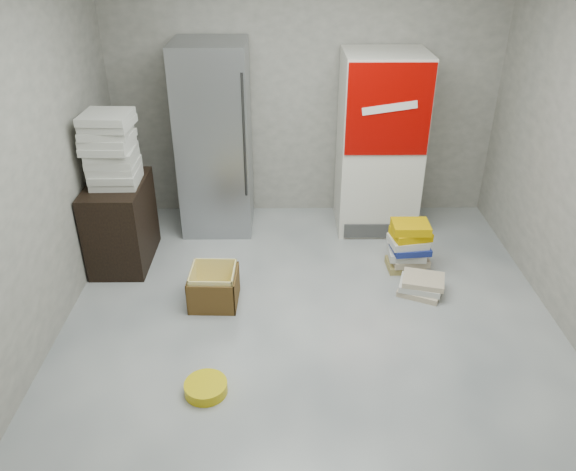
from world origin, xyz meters
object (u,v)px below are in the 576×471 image
Objects in this scene: steel_fridge at (215,140)px; coke_cooler at (379,144)px; phonebook_stack_main at (409,246)px; wood_shelf at (121,223)px; cardboard_box at (214,289)px.

steel_fridge is 1.06× the size of coke_cooler.
phonebook_stack_main is (0.18, -0.91, -0.66)m from coke_cooler.
coke_cooler is at bearing -0.18° from steel_fridge.
steel_fridge is at bearing 179.82° from coke_cooler.
wood_shelf is 2.67m from phonebook_stack_main.
coke_cooler is 2.25× the size of wood_shelf.
phonebook_stack_main is (2.66, -0.19, -0.16)m from wood_shelf.
coke_cooler is 1.14m from phonebook_stack_main.
wood_shelf is (-2.48, -0.72, -0.50)m from coke_cooler.
coke_cooler reaches higher than phonebook_stack_main.
cardboard_box is (0.09, -1.43, -0.82)m from steel_fridge.
coke_cooler is 3.70× the size of phonebook_stack_main.
steel_fridge reaches higher than wood_shelf.
wood_shelf is 1.19m from cardboard_box.
cardboard_box is at bearing -137.59° from coke_cooler.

